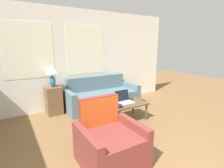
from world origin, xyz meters
The scene contains 11 objects.
wall_back centered at (0.00, 4.12, 1.31)m, with size 6.67×0.06×2.60m.
couch centered at (0.88, 3.69, 0.26)m, with size 2.01×0.82×0.82m.
armchair centered at (-0.14, 1.56, 0.28)m, with size 0.84×0.82×0.91m.
side_table centered at (-0.38, 3.83, 0.34)m, with size 0.36×0.36×0.68m.
table_lamp centered at (-0.38, 3.83, 1.05)m, with size 0.30×0.30×0.54m.
coffee_table centered at (0.84, 2.61, 0.36)m, with size 1.05×0.58×0.40m.
laptop centered at (0.91, 2.66, 0.46)m, with size 0.36×0.32×0.26m.
cup_navy centered at (0.49, 2.76, 0.44)m, with size 0.08×0.08×0.08m.
cup_yellow centered at (0.47, 2.61, 0.44)m, with size 0.08×0.08×0.08m.
snack_bowl centered at (0.63, 2.46, 0.44)m, with size 0.15×0.15×0.08m.
tv_remote centered at (1.21, 2.75, 0.41)m, with size 0.12×0.15×0.02m.
Camera 1 is at (-1.30, -0.41, 1.67)m, focal length 28.00 mm.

